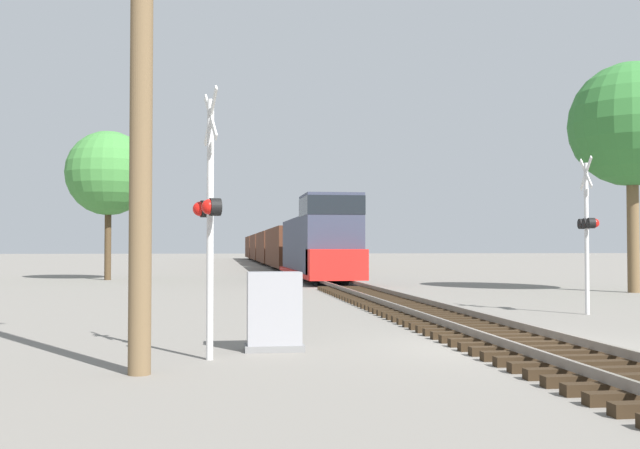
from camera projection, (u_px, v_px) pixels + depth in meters
name	position (u px, v px, depth m)	size (l,w,h in m)	color
ground_plane	(520.00, 348.00, 14.29)	(400.00, 400.00, 0.00)	slate
rail_track_bed	(520.00, 341.00, 14.29)	(2.60, 160.00, 0.31)	black
freight_train	(274.00, 247.00, 77.54)	(2.91, 87.66, 4.61)	#33384C
crossing_signal_near	(209.00, 211.00, 12.84)	(0.51, 1.01, 4.64)	silver
crossing_signal_far	(588.00, 226.00, 21.40)	(0.42, 1.01, 4.51)	silver
relay_cabinet	(274.00, 312.00, 13.92)	(1.10, 0.63, 1.46)	slate
utility_pole	(142.00, 55.00, 11.44)	(1.80, 0.34, 9.55)	brown
tree_far_right	(632.00, 125.00, 31.74)	(5.27, 5.27, 9.78)	brown
tree_mid_background	(108.00, 174.00, 43.68)	(4.93, 4.93, 8.70)	#473521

